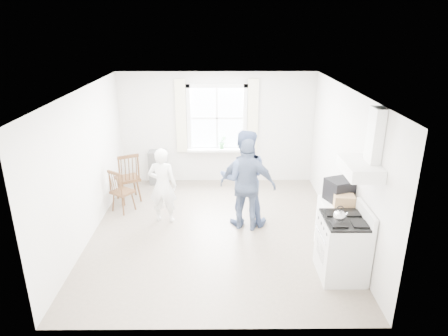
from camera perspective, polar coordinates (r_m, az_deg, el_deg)
room_shell at (r=6.94m, az=-1.19°, el=0.42°), size 4.62×5.12×2.64m
window_assembly at (r=9.23m, az=-1.01°, el=6.57°), size 1.88×0.24×1.70m
range_hood at (r=5.81m, az=19.49°, el=1.46°), size 0.45×0.76×0.94m
shelf_unit at (r=9.55m, az=-9.41°, el=0.09°), size 0.40×0.30×0.80m
gas_stove at (r=6.34m, az=16.58°, el=-10.73°), size 0.68×0.76×1.12m
kettle at (r=5.97m, az=16.15°, el=-6.65°), size 0.18×0.18×0.25m
low_cabinet at (r=6.95m, az=15.51°, el=-8.00°), size 0.50×0.55×0.90m
stereo_stack at (r=6.74m, az=16.20°, el=-3.03°), size 0.51×0.48×0.36m
cardboard_box at (r=6.55m, az=16.76°, el=-4.57°), size 0.33×0.25×0.20m
windsor_chair_a at (r=8.57m, az=-13.48°, el=-0.69°), size 0.62×0.61×1.10m
windsor_chair_b at (r=8.21m, az=-14.89°, el=-2.64°), size 0.53×0.52×0.91m
person_left at (r=7.61m, az=-8.76°, el=-2.50°), size 0.61×0.61×1.48m
person_mid at (r=7.38m, az=2.85°, el=-1.50°), size 0.93×0.93×1.84m
person_right at (r=7.22m, az=3.41°, el=-2.45°), size 1.24×1.24×1.74m
potted_plant at (r=9.27m, az=-0.22°, el=3.70°), size 0.21×0.21×0.31m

